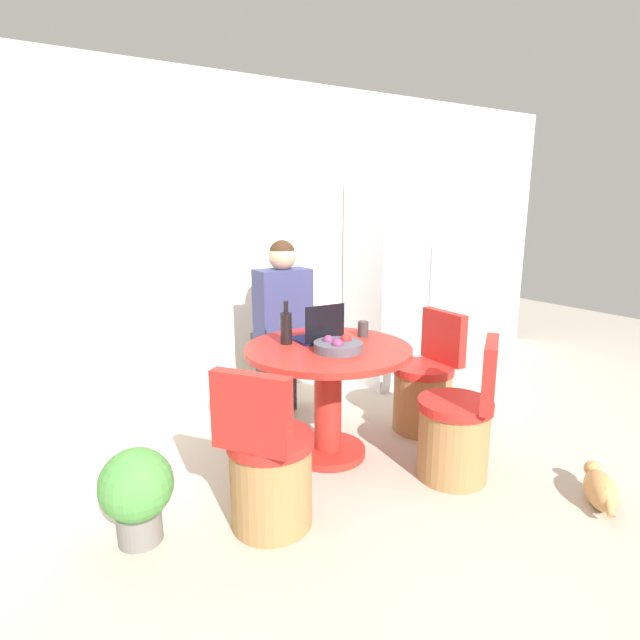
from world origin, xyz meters
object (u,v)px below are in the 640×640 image
object	(u,v)px
chair_near_left_corner	(269,473)
person_seated	(281,321)
fruit_bowl	(338,346)
bottle	(286,327)
chair_near_right_corner	(457,432)
cat	(600,489)
potted_plant	(137,490)
refrigerator	(391,285)
laptop	(320,333)
dining_table	(328,380)
chair_right_side	(424,390)

from	to	relation	value
chair_near_left_corner	person_seated	size ratio (longest dim) A/B	0.64
fruit_bowl	bottle	distance (m)	0.37
chair_near_right_corner	cat	xyz separation A→B (m)	(0.47, -0.61, -0.20)
potted_plant	fruit_bowl	bearing A→B (deg)	7.26
bottle	refrigerator	bearing A→B (deg)	28.41
laptop	potted_plant	xyz separation A→B (m)	(-1.25, -0.40, -0.52)
chair_near_right_corner	potted_plant	bearing A→B (deg)	-50.42
chair_near_left_corner	dining_table	bearing A→B (deg)	-90.00
chair_near_left_corner	cat	xyz separation A→B (m)	(1.63, -0.75, -0.20)
chair_right_side	chair_near_right_corner	world-z (taller)	same
potted_plant	dining_table	bearing A→B (deg)	12.52
person_seated	cat	distance (m)	2.30
dining_table	fruit_bowl	distance (m)	0.28
person_seated	chair_near_right_corner	bearing A→B (deg)	108.86
chair_near_right_corner	cat	size ratio (longest dim) A/B	2.52
refrigerator	fruit_bowl	size ratio (longest dim) A/B	6.02
chair_near_right_corner	person_seated	distance (m)	1.53
potted_plant	chair_near_right_corner	bearing A→B (deg)	-11.47
refrigerator	chair_near_left_corner	distance (m)	2.50
bottle	potted_plant	world-z (taller)	bottle
chair_near_left_corner	potted_plant	bearing A→B (deg)	32.95
chair_right_side	person_seated	distance (m)	1.18
cat	chair_right_side	bearing A→B (deg)	53.22
refrigerator	laptop	distance (m)	1.53
chair_near_left_corner	refrigerator	bearing A→B (deg)	-89.64
laptop	cat	bearing A→B (deg)	125.24
bottle	potted_plant	size ratio (longest dim) A/B	0.58
person_seated	chair_near_left_corner	bearing A→B (deg)	61.10
bottle	laptop	bearing A→B (deg)	-16.64
laptop	potted_plant	distance (m)	1.42
dining_table	cat	distance (m)	1.64
laptop	chair_right_side	bearing A→B (deg)	169.65
chair_near_left_corner	person_seated	world-z (taller)	person_seated
refrigerator	chair_near_right_corner	distance (m)	1.89
dining_table	fruit_bowl	bearing A→B (deg)	-90.80
fruit_bowl	potted_plant	bearing A→B (deg)	-172.74
chair_right_side	person_seated	xyz separation A→B (m)	(-0.77, 0.77, 0.45)
fruit_bowl	potted_plant	size ratio (longest dim) A/B	0.63
bottle	cat	world-z (taller)	bottle
chair_right_side	potted_plant	bearing A→B (deg)	-81.62
person_seated	laptop	xyz separation A→B (m)	(-0.02, -0.62, 0.05)
refrigerator	person_seated	distance (m)	1.27
refrigerator	chair_near_right_corner	bearing A→B (deg)	-115.39
fruit_bowl	potted_plant	distance (m)	1.35
dining_table	fruit_bowl	xyz separation A→B (m)	(-0.00, -0.12, 0.25)
chair_near_left_corner	potted_plant	size ratio (longest dim) A/B	1.82
chair_near_right_corner	bottle	world-z (taller)	bottle
laptop	chair_near_left_corner	bearing A→B (deg)	43.19
chair_near_right_corner	person_seated	world-z (taller)	person_seated
chair_near_right_corner	laptop	xyz separation A→B (m)	(-0.50, 0.76, 0.50)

